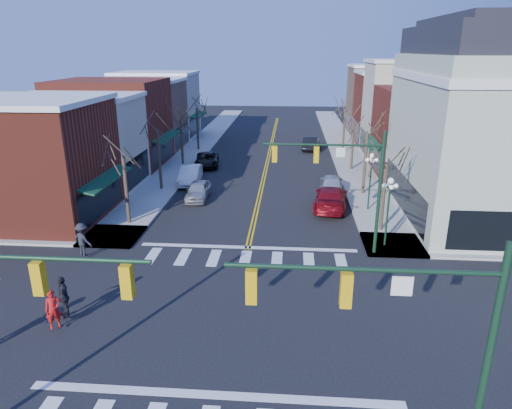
% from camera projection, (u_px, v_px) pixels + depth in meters
% --- Properties ---
extents(ground, '(160.00, 160.00, 0.00)m').
position_uv_depth(ground, '(231.00, 320.00, 20.06)').
color(ground, black).
rests_on(ground, ground).
extents(sidewalk_left, '(3.50, 70.00, 0.15)m').
position_uv_depth(sidewalk_left, '(161.00, 186.00, 39.54)').
color(sidewalk_left, '#9E9B93').
rests_on(sidewalk_left, ground).
extents(sidewalk_right, '(3.50, 70.00, 0.15)m').
position_uv_depth(sidewalk_right, '(365.00, 190.00, 38.27)').
color(sidewalk_right, '#9E9B93').
rests_on(sidewalk_right, ground).
extents(bldg_left_brick_a, '(10.00, 8.50, 8.00)m').
position_uv_depth(bldg_left_brick_a, '(26.00, 163.00, 30.98)').
color(bldg_left_brick_a, maroon).
rests_on(bldg_left_brick_a, ground).
extents(bldg_left_stucco_a, '(10.00, 7.00, 7.50)m').
position_uv_depth(bldg_left_stucco_a, '(78.00, 144.00, 38.37)').
color(bldg_left_stucco_a, '#BAB49A').
rests_on(bldg_left_stucco_a, ground).
extents(bldg_left_brick_b, '(10.00, 9.00, 8.50)m').
position_uv_depth(bldg_left_brick_b, '(112.00, 123.00, 45.76)').
color(bldg_left_brick_b, maroon).
rests_on(bldg_left_brick_b, ground).
extents(bldg_left_tan, '(10.00, 7.50, 7.80)m').
position_uv_depth(bldg_left_tan, '(139.00, 116.00, 53.66)').
color(bldg_left_tan, '#88644B').
rests_on(bldg_left_tan, ground).
extents(bldg_left_stucco_b, '(10.00, 8.00, 8.20)m').
position_uv_depth(bldg_left_stucco_b, '(157.00, 106.00, 60.91)').
color(bldg_left_stucco_b, '#BAB49A').
rests_on(bldg_left_stucco_b, ground).
extents(bldg_right_brick_a, '(10.00, 8.50, 8.00)m').
position_uv_depth(bldg_right_brick_a, '(433.00, 133.00, 41.94)').
color(bldg_right_brick_a, maroon).
rests_on(bldg_right_brick_a, ground).
extents(bldg_right_stucco, '(10.00, 7.00, 10.00)m').
position_uv_depth(bldg_right_stucco, '(414.00, 111.00, 48.93)').
color(bldg_right_stucco, '#BAB49A').
rests_on(bldg_right_stucco, ground).
extents(bldg_right_brick_b, '(10.00, 8.00, 8.50)m').
position_uv_depth(bldg_right_brick_b, '(398.00, 110.00, 56.25)').
color(bldg_right_brick_b, maroon).
rests_on(bldg_right_brick_b, ground).
extents(bldg_right_tan, '(10.00, 8.00, 9.00)m').
position_uv_depth(bldg_right_tan, '(385.00, 101.00, 63.72)').
color(bldg_right_tan, '#88644B').
rests_on(bldg_right_tan, ground).
extents(victorian_corner, '(12.25, 14.25, 13.30)m').
position_uv_depth(victorian_corner, '(503.00, 123.00, 30.39)').
color(victorian_corner, '#AEBAA1').
rests_on(victorian_corner, ground).
extents(traffic_mast_near_right, '(6.60, 0.28, 7.20)m').
position_uv_depth(traffic_mast_near_right, '(414.00, 334.00, 11.15)').
color(traffic_mast_near_right, '#14331E').
rests_on(traffic_mast_near_right, ground).
extents(traffic_mast_far_right, '(6.60, 0.28, 7.20)m').
position_uv_depth(traffic_mast_far_right, '(347.00, 175.00, 25.12)').
color(traffic_mast_far_right, '#14331E').
rests_on(traffic_mast_far_right, ground).
extents(lamppost_corner, '(0.36, 0.36, 4.33)m').
position_uv_depth(lamppost_corner, '(389.00, 200.00, 26.53)').
color(lamppost_corner, '#14331E').
rests_on(lamppost_corner, ground).
extents(lamppost_midblock, '(0.36, 0.36, 4.33)m').
position_uv_depth(lamppost_midblock, '(371.00, 172.00, 32.66)').
color(lamppost_midblock, '#14331E').
rests_on(lamppost_midblock, ground).
extents(tree_left_a, '(0.24, 0.24, 4.76)m').
position_uv_depth(tree_left_a, '(126.00, 191.00, 30.28)').
color(tree_left_a, '#382B21').
rests_on(tree_left_a, ground).
extents(tree_left_b, '(0.24, 0.24, 5.04)m').
position_uv_depth(tree_left_b, '(160.00, 161.00, 37.78)').
color(tree_left_b, '#382B21').
rests_on(tree_left_b, ground).
extents(tree_left_c, '(0.24, 0.24, 4.55)m').
position_uv_depth(tree_left_c, '(182.00, 145.00, 45.41)').
color(tree_left_c, '#382B21').
rests_on(tree_left_c, ground).
extents(tree_left_d, '(0.24, 0.24, 4.90)m').
position_uv_depth(tree_left_d, '(198.00, 130.00, 52.90)').
color(tree_left_d, '#382B21').
rests_on(tree_left_d, ground).
extents(tree_right_a, '(0.24, 0.24, 4.62)m').
position_uv_depth(tree_right_a, '(383.00, 198.00, 29.08)').
color(tree_right_a, '#382B21').
rests_on(tree_right_a, ground).
extents(tree_right_b, '(0.24, 0.24, 5.18)m').
position_uv_depth(tree_right_b, '(365.00, 164.00, 36.54)').
color(tree_right_b, '#382B21').
rests_on(tree_right_b, ground).
extents(tree_right_c, '(0.24, 0.24, 4.83)m').
position_uv_depth(tree_right_c, '(352.00, 146.00, 44.15)').
color(tree_right_c, '#382B21').
rests_on(tree_right_c, ground).
extents(tree_right_d, '(0.24, 0.24, 4.97)m').
position_uv_depth(tree_right_d, '(344.00, 131.00, 51.67)').
color(tree_right_d, '#382B21').
rests_on(tree_right_d, ground).
extents(car_left_near, '(1.78, 4.21, 1.42)m').
position_uv_depth(car_left_near, '(198.00, 190.00, 36.09)').
color(car_left_near, '#AEAEB3').
rests_on(car_left_near, ground).
extents(car_left_mid, '(2.02, 4.89, 1.57)m').
position_uv_depth(car_left_mid, '(190.00, 175.00, 40.29)').
color(car_left_mid, white).
rests_on(car_left_mid, ground).
extents(car_left_far, '(2.88, 5.16, 1.36)m').
position_uv_depth(car_left_far, '(207.00, 160.00, 46.20)').
color(car_left_far, black).
rests_on(car_left_far, ground).
extents(car_right_near, '(3.05, 5.99, 1.67)m').
position_uv_depth(car_right_near, '(331.00, 198.00, 33.92)').
color(car_right_near, maroon).
rests_on(car_right_near, ground).
extents(car_right_mid, '(2.23, 4.79, 1.59)m').
position_uv_depth(car_right_mid, '(332.00, 183.00, 37.70)').
color(car_right_mid, silver).
rests_on(car_right_mid, ground).
extents(car_right_far, '(2.25, 4.96, 1.58)m').
position_uv_depth(car_right_far, '(311.00, 143.00, 53.92)').
color(car_right_far, black).
rests_on(car_right_far, ground).
extents(pedestrian_red_a, '(0.77, 0.70, 1.76)m').
position_uv_depth(pedestrian_red_a, '(53.00, 309.00, 19.00)').
color(pedestrian_red_a, red).
rests_on(pedestrian_red_a, sidewalk_left).
extents(pedestrian_dark_a, '(1.11, 1.15, 1.93)m').
position_uv_depth(pedestrian_dark_a, '(63.00, 296.00, 19.82)').
color(pedestrian_dark_a, black).
rests_on(pedestrian_dark_a, sidewalk_left).
extents(pedestrian_dark_b, '(1.44, 1.18, 1.95)m').
position_uv_depth(pedestrian_dark_b, '(83.00, 239.00, 25.74)').
color(pedestrian_dark_b, black).
rests_on(pedestrian_dark_b, sidewalk_left).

